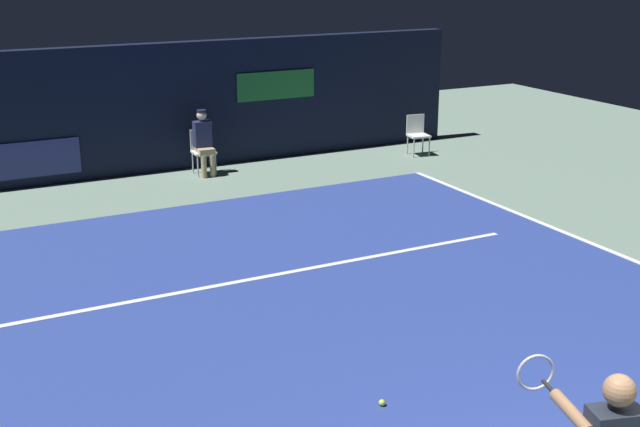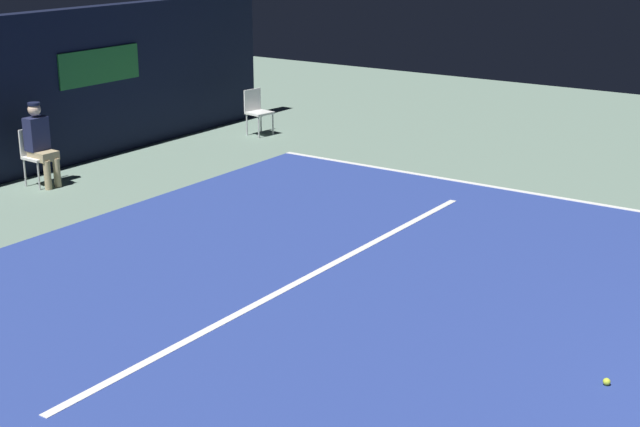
{
  "view_description": "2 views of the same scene",
  "coord_description": "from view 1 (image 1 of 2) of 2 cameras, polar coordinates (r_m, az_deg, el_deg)",
  "views": [
    {
      "loc": [
        -4.58,
        -3.16,
        4.4
      ],
      "look_at": [
        0.22,
        6.12,
        1.1
      ],
      "focal_mm": 47.28,
      "sensor_mm": 36.0,
      "label": 1
    },
    {
      "loc": [
        -8.18,
        1.12,
        3.97
      ],
      "look_at": [
        -0.25,
        6.54,
        0.94
      ],
      "focal_mm": 51.94,
      "sensor_mm": 36.0,
      "label": 2
    }
  ],
  "objects": [
    {
      "name": "courtside_chair_near",
      "position": [
        18.86,
        6.61,
        5.48
      ],
      "size": [
        0.5,
        0.48,
        0.88
      ],
      "color": "white",
      "rests_on": "ground"
    },
    {
      "name": "line_judge_on_chair",
      "position": [
        17.15,
        -7.89,
        4.85
      ],
      "size": [
        0.45,
        0.54,
        1.32
      ],
      "color": "white",
      "rests_on": "ground"
    },
    {
      "name": "back_wall",
      "position": [
        17.47,
        -11.79,
        6.93
      ],
      "size": [
        14.21,
        0.33,
        2.6
      ],
      "color": "black",
      "rests_on": "ground"
    },
    {
      "name": "court_surface",
      "position": [
        10.23,
        2.17,
        -7.92
      ],
      "size": [
        9.79,
        11.73,
        0.01
      ],
      "primitive_type": "cube",
      "color": "navy",
      "rests_on": "ground"
    },
    {
      "name": "line_service",
      "position": [
        11.9,
        -2.69,
        -4.11
      ],
      "size": [
        7.64,
        0.1,
        0.01
      ],
      "primitive_type": "cube",
      "color": "white",
      "rests_on": "court_surface"
    },
    {
      "name": "tennis_ball",
      "position": [
        8.67,
        4.22,
        -12.65
      ],
      "size": [
        0.07,
        0.07,
        0.07
      ],
      "primitive_type": "sphere",
      "color": "#CCE033",
      "rests_on": "court_surface"
    },
    {
      "name": "ground_plane",
      "position": [
        10.23,
        2.17,
        -7.95
      ],
      "size": [
        28.8,
        28.8,
        0.0
      ],
      "primitive_type": "plane",
      "color": "slate"
    }
  ]
}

